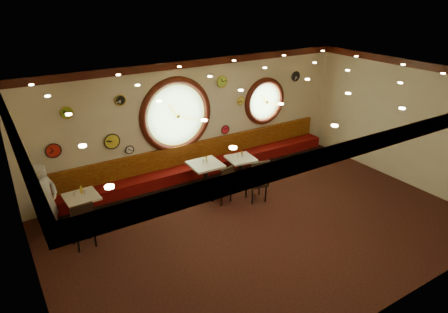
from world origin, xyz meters
TOP-DOWN VIEW (x-y plane):
  - floor at (0.00, 0.00)m, footprint 9.00×6.00m
  - ceiling at (0.00, 0.00)m, footprint 9.00×6.00m
  - wall_back at (0.00, 3.00)m, footprint 9.00×0.02m
  - wall_front at (0.00, -3.00)m, footprint 9.00×0.02m
  - wall_left at (-4.50, 0.00)m, footprint 0.02×6.00m
  - wall_right at (4.50, 0.00)m, footprint 0.02×6.00m
  - molding_back at (0.00, 2.95)m, footprint 9.00×0.10m
  - molding_front at (0.00, -2.95)m, footprint 9.00×0.10m
  - molding_left at (-4.45, 0.00)m, footprint 0.10×6.00m
  - molding_right at (4.45, 0.00)m, footprint 0.10×6.00m
  - banquette_base at (0.00, 2.72)m, footprint 8.00×0.55m
  - banquette_seat at (0.00, 2.72)m, footprint 8.00×0.55m
  - banquette_back at (0.00, 2.94)m, footprint 8.00×0.10m
  - porthole_left_glass at (-0.60, 3.00)m, footprint 1.66×0.02m
  - porthole_left_frame at (-0.60, 2.98)m, footprint 1.98×0.18m
  - porthole_left_ring at (-0.60, 2.95)m, footprint 1.61×0.03m
  - porthole_right_glass at (2.20, 3.00)m, footprint 1.10×0.02m
  - porthole_right_frame at (2.20, 2.98)m, footprint 1.38×0.18m
  - porthole_right_ring at (2.20, 2.95)m, footprint 1.09×0.03m
  - wall_clock_0 at (3.30, 2.96)m, footprint 0.28×0.03m
  - wall_clock_1 at (0.75, 2.96)m, footprint 0.30×0.03m
  - wall_clock_2 at (-3.60, 2.96)m, footprint 0.32×0.03m
  - wall_clock_3 at (-2.00, 2.96)m, footprint 0.24×0.03m
  - wall_clock_4 at (-1.90, 2.96)m, footprint 0.20×0.03m
  - wall_clock_5 at (-2.30, 2.96)m, footprint 0.36×0.03m
  - wall_clock_6 at (1.35, 2.96)m, footprint 0.22×0.03m
  - wall_clock_7 at (-3.20, 2.96)m, footprint 0.26×0.03m
  - wall_clock_8 at (0.85, 2.96)m, footprint 0.24×0.03m
  - table_a at (-3.32, 2.10)m, footprint 0.71×0.71m
  - table_b at (-0.35, 1.97)m, footprint 0.79×0.79m
  - table_c at (0.72, 1.98)m, footprint 0.74×0.74m
  - chair_a at (-3.52, 1.29)m, footprint 0.46×0.46m
  - chair_b at (-0.20, 1.33)m, footprint 0.49×0.49m
  - chair_c at (0.53, 0.96)m, footprint 0.53×0.53m
  - condiment_a_salt at (-3.45, 2.17)m, footprint 0.03×0.03m
  - condiment_b_salt at (-0.40, 1.98)m, footprint 0.04×0.04m
  - condiment_c_salt at (0.66, 2.03)m, footprint 0.04×0.04m
  - condiment_a_pepper at (-3.25, 2.12)m, footprint 0.03×0.03m
  - condiment_b_pepper at (-0.33, 1.92)m, footprint 0.03×0.03m
  - condiment_c_pepper at (0.77, 1.99)m, footprint 0.04×0.04m
  - condiment_a_bottle at (-3.28, 2.22)m, footprint 0.05×0.05m
  - condiment_b_bottle at (-0.29, 2.02)m, footprint 0.05×0.05m
  - condiment_c_bottle at (0.80, 2.06)m, footprint 0.05×0.05m
  - waiter at (-4.00, 2.07)m, footprint 0.70×0.72m

SIDE VIEW (x-z plane):
  - floor at x=0.00m, z-range 0.00..0.00m
  - banquette_base at x=0.00m, z-range 0.00..0.20m
  - banquette_seat at x=0.00m, z-range 0.20..0.50m
  - table_c at x=0.72m, z-range 0.10..0.84m
  - table_a at x=-3.32m, z-range 0.10..0.84m
  - table_b at x=-0.35m, z-range 0.11..0.95m
  - chair_b at x=-0.20m, z-range 0.25..0.84m
  - chair_a at x=-3.52m, z-range 0.27..0.91m
  - chair_c at x=0.53m, z-range 0.29..0.97m
  - banquette_back at x=0.00m, z-range 0.48..1.02m
  - condiment_a_salt at x=-3.45m, z-range 0.75..0.83m
  - condiment_c_pepper at x=0.77m, z-range 0.74..0.85m
  - condiment_a_pepper at x=-3.25m, z-range 0.75..0.84m
  - condiment_c_salt at x=0.66m, z-range 0.74..0.85m
  - condiment_c_bottle at x=0.80m, z-range 0.74..0.89m
  - condiment_a_bottle at x=-3.28m, z-range 0.75..0.92m
  - waiter at x=-4.00m, z-range 0.00..1.67m
  - condiment_b_pepper at x=-0.33m, z-range 0.84..0.93m
  - condiment_b_salt at x=-0.40m, z-range 0.84..0.95m
  - condiment_b_bottle at x=-0.29m, z-range 0.84..0.99m
  - wall_clock_4 at x=-1.90m, z-range 1.10..1.30m
  - wall_clock_8 at x=0.85m, z-range 1.08..1.32m
  - wall_clock_5 at x=-2.30m, z-range 1.32..1.68m
  - wall_clock_2 at x=-3.60m, z-range 1.39..1.71m
  - wall_back at x=0.00m, z-range 0.00..3.20m
  - wall_front at x=0.00m, z-range 0.00..3.20m
  - wall_left at x=-4.50m, z-range 0.00..3.20m
  - wall_right at x=4.50m, z-range 0.00..3.20m
  - porthole_right_ring at x=2.20m, z-range 1.26..2.34m
  - porthole_right_glass at x=2.20m, z-range 1.25..2.35m
  - porthole_right_frame at x=2.20m, z-range 1.11..2.49m
  - porthole_left_glass at x=-0.60m, z-range 1.02..2.68m
  - porthole_left_frame at x=-0.60m, z-range 0.86..2.84m
  - porthole_left_ring at x=-0.60m, z-range 1.04..2.66m
  - wall_clock_6 at x=1.35m, z-range 1.84..2.06m
  - wall_clock_7 at x=-3.20m, z-range 2.22..2.48m
  - wall_clock_0 at x=3.30m, z-range 2.26..2.54m
  - wall_clock_3 at x=-2.00m, z-range 2.33..2.57m
  - wall_clock_1 at x=0.75m, z-range 2.40..2.70m
  - molding_back at x=0.00m, z-range 3.02..3.20m
  - molding_front at x=0.00m, z-range 3.02..3.20m
  - molding_left at x=-4.45m, z-range 3.02..3.20m
  - molding_right at x=4.45m, z-range 3.02..3.20m
  - ceiling at x=0.00m, z-range 3.19..3.21m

